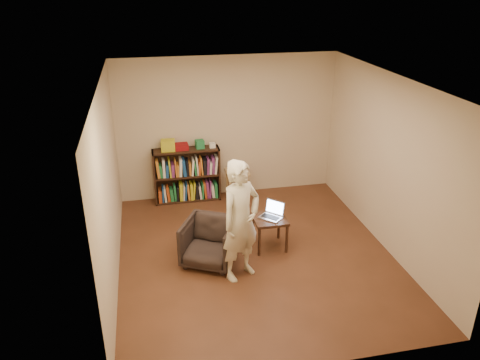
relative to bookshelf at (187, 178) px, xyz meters
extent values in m
plane|color=#492917|center=(0.79, -2.09, -0.44)|extent=(4.50, 4.50, 0.00)
plane|color=silver|center=(0.79, -2.09, 2.16)|extent=(4.50, 4.50, 0.00)
plane|color=beige|center=(0.79, 0.16, 0.86)|extent=(4.00, 0.00, 4.00)
plane|color=beige|center=(-1.21, -2.09, 0.86)|extent=(0.00, 4.50, 4.50)
plane|color=beige|center=(2.79, -2.09, 0.86)|extent=(0.00, 4.50, 4.50)
cube|color=black|center=(-0.59, -0.01, 0.06)|extent=(0.03, 0.30, 1.00)
cube|color=black|center=(0.59, -0.01, 0.06)|extent=(0.03, 0.30, 1.00)
cube|color=black|center=(0.00, 0.13, 0.06)|extent=(1.20, 0.02, 1.00)
cube|color=black|center=(0.00, -0.01, -0.42)|extent=(1.20, 0.30, 0.03)
cube|color=black|center=(0.00, -0.01, 0.06)|extent=(1.14, 0.30, 0.03)
cube|color=black|center=(0.00, -0.01, 0.55)|extent=(1.20, 0.30, 0.03)
cube|color=gold|center=(-0.31, -0.02, 0.66)|extent=(0.25, 0.19, 0.20)
cube|color=maroon|center=(-0.10, 0.00, 0.61)|extent=(0.30, 0.23, 0.10)
cube|color=#207A3E|center=(0.26, 0.00, 0.63)|extent=(0.16, 0.16, 0.15)
cube|color=white|center=(0.48, -0.02, 0.60)|extent=(0.11, 0.11, 0.08)
cube|color=#A78C51|center=(0.90, -0.22, 0.13)|extent=(0.41, 0.41, 0.04)
cylinder|color=#A78C51|center=(0.73, -0.38, -0.17)|extent=(0.04, 0.04, 0.55)
cylinder|color=#A78C51|center=(1.06, -0.38, -0.17)|extent=(0.04, 0.04, 0.55)
cylinder|color=#A78C51|center=(0.73, -0.06, -0.17)|extent=(0.04, 0.04, 0.55)
cylinder|color=#A78C51|center=(1.06, -0.06, -0.17)|extent=(0.04, 0.04, 0.55)
imported|color=#2B211D|center=(0.10, -2.14, -0.11)|extent=(0.97, 0.98, 0.67)
cube|color=black|center=(1.05, -1.91, 0.04)|extent=(0.49, 0.49, 0.04)
cylinder|color=black|center=(0.84, -2.12, -0.21)|extent=(0.04, 0.04, 0.46)
cylinder|color=black|center=(1.27, -2.12, -0.21)|extent=(0.04, 0.04, 0.46)
cylinder|color=black|center=(0.84, -1.70, -0.21)|extent=(0.04, 0.04, 0.46)
cylinder|color=black|center=(1.27, -1.70, -0.21)|extent=(0.04, 0.04, 0.46)
cube|color=silver|center=(1.06, -1.92, 0.07)|extent=(0.38, 0.38, 0.02)
cube|color=black|center=(1.06, -1.92, 0.08)|extent=(0.28, 0.28, 0.00)
cube|color=silver|center=(1.16, -1.82, 0.19)|extent=(0.26, 0.26, 0.22)
cube|color=#B6CFFF|center=(1.16, -1.82, 0.19)|extent=(0.22, 0.23, 0.18)
imported|color=beige|center=(0.47, -2.55, 0.42)|extent=(0.75, 0.67, 1.71)
camera|label=1|loc=(-0.66, -7.89, 3.43)|focal=35.00mm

